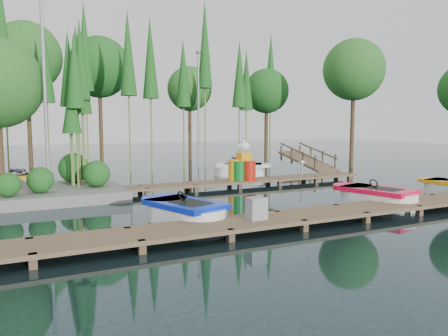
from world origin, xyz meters
name	(u,v)px	position (x,y,z in m)	size (l,w,h in m)	color
ground_plane	(218,200)	(0.00, 0.00, 0.00)	(90.00, 90.00, 0.00)	#1E3339
near_dock	(290,218)	(0.00, -4.50, 0.23)	(18.00, 1.50, 0.50)	brown
far_dock	(213,183)	(1.00, 2.50, 0.23)	(15.00, 1.20, 0.50)	brown
island	(20,112)	(-6.30, 3.29, 3.18)	(6.20, 4.20, 6.75)	slate
tree_screen	(99,61)	(-2.04, 10.60, 6.12)	(34.42, 18.53, 10.31)	#48341E
lamp_island	(44,80)	(-5.50, 2.50, 4.26)	(0.30, 0.30, 7.25)	gray
lamp_rear	(198,99)	(4.00, 11.00, 4.26)	(0.30, 0.30, 7.25)	gray
ramp	(307,160)	(9.00, 6.50, 0.59)	(1.50, 3.94, 1.49)	brown
boat_blue	(184,213)	(-2.44, -2.88, 0.29)	(2.17, 3.22, 0.99)	white
boat_red	(376,198)	(4.25, -3.43, 0.29)	(2.05, 3.21, 1.00)	white
boat_yellow_far	(22,181)	(-6.27, 6.50, 0.28)	(2.89, 2.28, 1.32)	white
boat_white_far	(241,170)	(4.27, 6.05, 0.32)	(3.28, 2.73, 1.43)	white
utility_cabinet	(256,208)	(-1.07, -4.50, 0.59)	(0.47, 0.40, 0.57)	gray
yellow_barrel	(235,170)	(2.04, 2.50, 0.75)	(0.60, 0.60, 0.89)	orange
drum_cluster	(245,167)	(2.45, 2.35, 0.88)	(1.15, 1.05, 1.98)	#0B6B1D
seagull_post	(302,165)	(5.62, 2.50, 0.80)	(0.46, 0.25, 0.73)	gray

